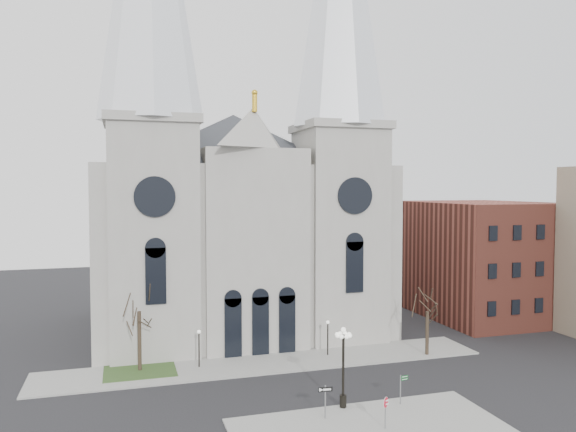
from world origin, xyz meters
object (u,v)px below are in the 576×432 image
object	(u,v)px
street_name_sign	(401,387)
one_way_sign	(325,396)
globe_lamp	(343,357)
stop_sign	(385,405)

from	to	relation	value
street_name_sign	one_way_sign	bearing A→B (deg)	178.58
one_way_sign	street_name_sign	xyz separation A→B (m)	(6.16, 0.77, -0.26)
globe_lamp	one_way_sign	bearing A→B (deg)	-142.90
globe_lamp	street_name_sign	bearing A→B (deg)	-8.79
globe_lamp	street_name_sign	world-z (taller)	globe_lamp
stop_sign	globe_lamp	world-z (taller)	globe_lamp
one_way_sign	street_name_sign	bearing A→B (deg)	12.87
globe_lamp	street_name_sign	distance (m)	4.93
stop_sign	street_name_sign	world-z (taller)	street_name_sign
stop_sign	one_way_sign	distance (m)	4.13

